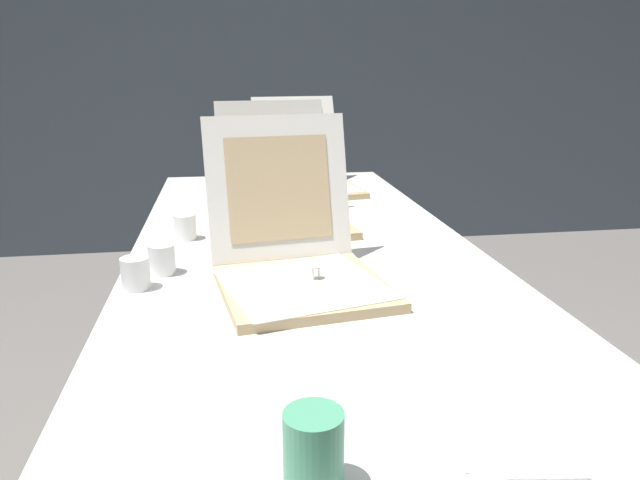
% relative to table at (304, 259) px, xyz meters
% --- Properties ---
extents(wall_back, '(10.00, 0.10, 2.60)m').
position_rel_table_xyz_m(wall_back, '(0.00, 2.46, 0.61)').
color(wall_back, '#4C5660').
rests_on(wall_back, ground).
extents(table, '(0.93, 2.21, 0.73)m').
position_rel_table_xyz_m(table, '(0.00, 0.00, 0.00)').
color(table, silver).
rests_on(table, ground).
extents(pizza_box_front, '(0.41, 0.49, 0.37)m').
position_rel_table_xyz_m(pizza_box_front, '(-0.05, -0.31, 0.10)').
color(pizza_box_front, tan).
rests_on(pizza_box_front, table).
extents(pizza_box_middle, '(0.41, 0.45, 0.37)m').
position_rel_table_xyz_m(pizza_box_middle, '(-0.03, 0.21, 0.10)').
color(pizza_box_middle, tan).
rests_on(pizza_box_middle, table).
extents(pizza_box_back, '(0.41, 0.52, 0.35)m').
position_rel_table_xyz_m(pizza_box_back, '(0.11, 0.74, 0.10)').
color(pizza_box_back, tan).
rests_on(pizza_box_back, table).
extents(cup_white_mid, '(0.06, 0.06, 0.07)m').
position_rel_table_xyz_m(cup_white_mid, '(-0.33, 0.10, 0.08)').
color(cup_white_mid, white).
rests_on(cup_white_mid, table).
extents(cup_white_near_center, '(0.06, 0.06, 0.07)m').
position_rel_table_xyz_m(cup_white_near_center, '(-0.37, -0.19, 0.08)').
color(cup_white_near_center, white).
rests_on(cup_white_near_center, table).
extents(cup_white_near_left, '(0.06, 0.06, 0.07)m').
position_rel_table_xyz_m(cup_white_near_left, '(-0.41, -0.28, 0.08)').
color(cup_white_near_left, white).
rests_on(cup_white_near_left, table).
extents(cup_printed_front, '(0.07, 0.07, 0.10)m').
position_rel_table_xyz_m(cup_printed_front, '(-0.12, -0.99, 0.10)').
color(cup_printed_front, '#4C9E75').
rests_on(cup_printed_front, table).
extents(napkin_pile, '(0.17, 0.18, 0.01)m').
position_rel_table_xyz_m(napkin_pile, '(0.15, -0.94, 0.05)').
color(napkin_pile, white).
rests_on(napkin_pile, table).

